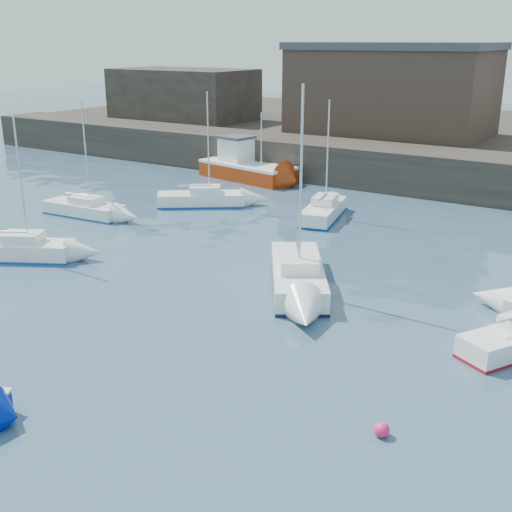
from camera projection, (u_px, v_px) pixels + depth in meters
The scene contains 13 objects.
water at pixel (42, 410), 19.37m from camera, with size 220.00×220.00×0.00m, color #2D4760.
quay_wall at pixel (425, 171), 46.81m from camera, with size 90.00×5.00×3.00m, color #28231E.
land_strip at pixel (487, 141), 61.21m from camera, with size 90.00×32.00×2.80m, color #28231E.
warehouse at pixel (392, 89), 54.62m from camera, with size 16.40×10.40×7.60m.
bldg_west at pixel (183, 94), 65.47m from camera, with size 14.00×8.00×5.00m.
fishing_boat at pixel (245, 166), 51.13m from camera, with size 8.52×4.45×5.37m.
sailboat_a at pixel (19, 249), 32.55m from camera, with size 5.71×4.17×7.19m.
sailboat_b at pixel (298, 275), 28.85m from camera, with size 5.61×7.06×8.95m.
sailboat_e at pixel (84, 209), 40.56m from camera, with size 5.68×2.15×7.17m.
sailboat_f at pixel (324, 211), 39.92m from camera, with size 2.98×5.80×7.21m.
sailboat_h at pixel (202, 199), 43.02m from camera, with size 5.80×4.93×7.48m.
buoy_mid at pixel (381, 436), 18.10m from camera, with size 0.45×0.45×0.45m, color #FF2265.
buoy_far at pixel (275, 268), 31.35m from camera, with size 0.41×0.41×0.41m, color #FF2265.
Camera 1 is at (14.52, -10.71, 10.63)m, focal length 45.00 mm.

